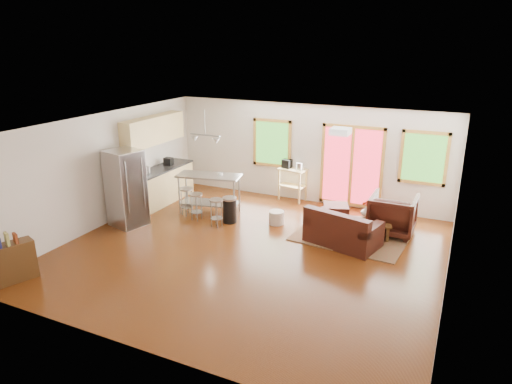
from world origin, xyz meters
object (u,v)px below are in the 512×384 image
at_px(ottoman, 336,212).
at_px(kitchen_cart, 292,173).
at_px(island, 209,187).
at_px(armchair, 393,212).
at_px(refrigerator, 126,188).
at_px(rug, 351,236).
at_px(coffee_table, 368,224).
at_px(loveseat, 342,231).

xyz_separation_m(ottoman, kitchen_cart, (-1.48, 0.90, 0.57)).
bearing_deg(kitchen_cart, island, -130.86).
height_order(armchair, refrigerator, refrigerator).
distance_m(rug, refrigerator, 5.24).
xyz_separation_m(refrigerator, island, (1.33, 1.49, -0.22)).
height_order(coffee_table, kitchen_cart, kitchen_cart).
distance_m(rug, coffee_table, 0.47).
bearing_deg(refrigerator, island, 62.37).
xyz_separation_m(rug, refrigerator, (-4.93, -1.53, 0.89)).
bearing_deg(kitchen_cart, coffee_table, -34.21).
xyz_separation_m(refrigerator, kitchen_cart, (2.86, 3.26, -0.13)).
bearing_deg(rug, kitchen_cart, 140.34).
bearing_deg(island, armchair, 7.82).
distance_m(coffee_table, ottoman, 1.19).
height_order(loveseat, coffee_table, loveseat).
height_order(loveseat, island, island).
bearing_deg(refrigerator, loveseat, 25.89).
height_order(rug, ottoman, ottoman).
bearing_deg(coffee_table, refrigerator, -162.86).
bearing_deg(loveseat, ottoman, 124.72).
xyz_separation_m(coffee_table, refrigerator, (-5.26, -1.62, 0.56)).
relative_size(armchair, island, 0.60).
relative_size(coffee_table, refrigerator, 0.61).
distance_m(rug, island, 3.67).
bearing_deg(loveseat, armchair, 65.49).
height_order(ottoman, island, island).
bearing_deg(loveseat, refrigerator, -154.20).
bearing_deg(armchair, refrigerator, 20.51).
distance_m(coffee_table, island, 3.95).
height_order(island, kitchen_cart, kitchen_cart).
relative_size(loveseat, coffee_table, 1.52).
relative_size(ottoman, island, 0.35).
relative_size(armchair, kitchen_cart, 0.89).
bearing_deg(loveseat, rug, 94.06).
height_order(loveseat, refrigerator, refrigerator).
relative_size(rug, loveseat, 1.42).
bearing_deg(ottoman, rug, -53.91).
relative_size(coffee_table, ottoman, 1.88).
height_order(coffee_table, armchair, armchair).
bearing_deg(armchair, kitchen_cart, -21.97).
xyz_separation_m(loveseat, armchair, (0.85, 1.07, 0.18)).
height_order(loveseat, ottoman, loveseat).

